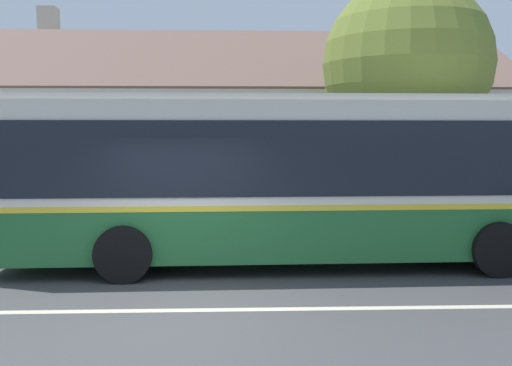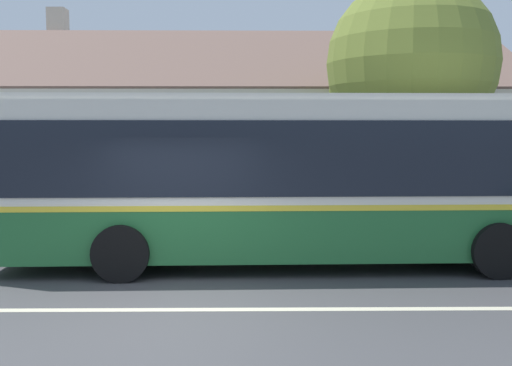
{
  "view_description": "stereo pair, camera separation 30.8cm",
  "coord_description": "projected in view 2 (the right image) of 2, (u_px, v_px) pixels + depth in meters",
  "views": [
    {
      "loc": [
        0.86,
        -8.13,
        2.63
      ],
      "look_at": [
        1.31,
        3.66,
        1.52
      ],
      "focal_mm": 40.0,
      "sensor_mm": 36.0,
      "label": 1
    },
    {
      "loc": [
        1.17,
        -8.14,
        2.63
      ],
      "look_at": [
        1.31,
        3.66,
        1.52
      ],
      "focal_mm": 40.0,
      "sensor_mm": 36.0,
      "label": 2
    }
  ],
  "objects": [
    {
      "name": "bench_down_street",
      "position": [
        145.0,
        213.0,
        14.1
      ],
      "size": [
        1.89,
        0.51,
        0.94
      ],
      "color": "#4C4C4C",
      "rests_on": "sidewalk_far"
    },
    {
      "name": "ground_plane",
      "position": [
        170.0,
        310.0,
        8.34
      ],
      "size": [
        300.0,
        300.0,
        0.0
      ],
      "primitive_type": "plane",
      "color": "#424244"
    },
    {
      "name": "lane_divider_stripe",
      "position": [
        170.0,
        310.0,
        8.34
      ],
      "size": [
        60.0,
        0.16,
        0.01
      ],
      "primitive_type": "cube",
      "color": "beige",
      "rests_on": "ground"
    },
    {
      "name": "community_building",
      "position": [
        203.0,
        144.0,
        22.27
      ],
      "size": [
        21.9,
        10.32,
        7.45
      ],
      "color": "beige",
      "rests_on": "ground"
    },
    {
      "name": "street_tree_primary",
      "position": [
        405.0,
        69.0,
        15.0
      ],
      "size": [
        4.45,
        4.45,
        6.57
      ],
      "color": "#4C3828",
      "rests_on": "ground"
    },
    {
      "name": "sidewalk_far",
      "position": [
        203.0,
        232.0,
        14.3
      ],
      "size": [
        60.0,
        3.0,
        0.15
      ],
      "primitive_type": "cube",
      "color": "#ADAAA3",
      "rests_on": "ground"
    },
    {
      "name": "transit_bus",
      "position": [
        295.0,
        175.0,
        11.09
      ],
      "size": [
        11.5,
        2.95,
        3.26
      ],
      "color": "#236633",
      "rests_on": "ground"
    }
  ]
}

